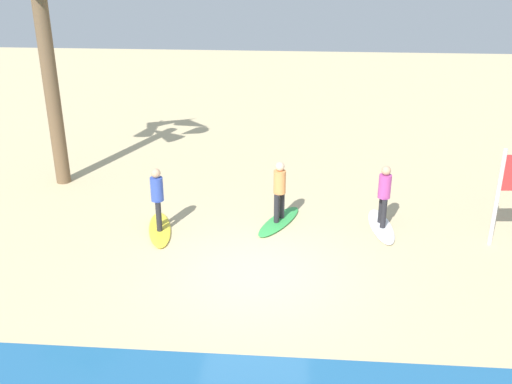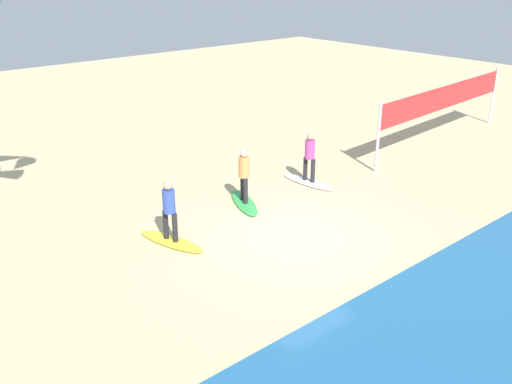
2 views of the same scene
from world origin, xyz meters
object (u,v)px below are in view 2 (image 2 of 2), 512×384
(volleyball_net, at_px, (445,100))
(surfer_green, at_px, (244,172))
(surfer_white, at_px, (310,154))
(surfer_yellow, at_px, (169,206))
(surfboard_white, at_px, (309,182))
(surfboard_green, at_px, (244,202))
(surfboard_yellow, at_px, (171,241))

(volleyball_net, bearing_deg, surfer_green, -2.77)
(surfer_white, bearing_deg, volleyball_net, 176.86)
(surfer_yellow, height_order, volleyball_net, volleyball_net)
(surfboard_white, bearing_deg, volleyball_net, 82.42)
(surfer_green, distance_m, surfer_yellow, 3.16)
(surfboard_green, distance_m, volleyball_net, 9.93)
(surfboard_green, xyz_separation_m, surfer_yellow, (3.08, 0.73, 0.99))
(surfboard_white, height_order, surfboard_yellow, same)
(surfboard_white, distance_m, surfboard_green, 2.69)
(surfer_green, height_order, surfer_yellow, same)
(surfer_white, height_order, surfer_yellow, same)
(surfboard_green, relative_size, volleyball_net, 0.23)
(surfer_green, bearing_deg, surfboard_yellow, 13.33)
(surfboard_green, xyz_separation_m, volleyball_net, (-9.77, 0.47, 1.74))
(surfboard_green, height_order, surfboard_yellow, same)
(surfboard_yellow, distance_m, surfer_yellow, 0.99)
(surfer_yellow, relative_size, volleyball_net, 0.18)
(surfboard_white, height_order, volleyball_net, volleyball_net)
(surfboard_green, distance_m, surfer_yellow, 3.31)
(surfer_white, distance_m, surfboard_green, 2.87)
(surfboard_green, xyz_separation_m, surfboard_yellow, (3.08, 0.73, 0.00))
(surfboard_green, bearing_deg, surfboard_white, 112.33)
(surfboard_white, height_order, surfboard_green, same)
(surfer_white, bearing_deg, surfboard_green, -1.78)
(surfer_white, bearing_deg, surfer_yellow, 6.38)
(surfboard_white, distance_m, surfer_green, 2.87)
(surfer_green, relative_size, surfer_yellow, 1.00)
(surfboard_white, xyz_separation_m, surfer_white, (-0.00, 0.00, 0.99))
(surfboard_yellow, height_order, volleyball_net, volleyball_net)
(surfboard_green, height_order, volleyball_net, volleyball_net)
(volleyball_net, bearing_deg, surfboard_white, -3.14)
(surfboard_yellow, bearing_deg, volleyball_net, 76.87)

